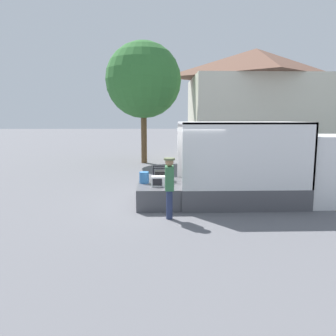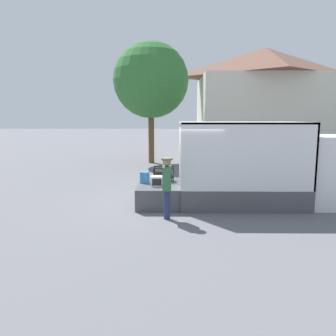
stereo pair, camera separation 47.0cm
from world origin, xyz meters
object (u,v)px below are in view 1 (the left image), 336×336
object	(u,v)px
portable_generator	(164,176)
street_tree	(143,80)
box_truck	(291,175)
microwave	(159,181)
worker_person	(169,182)
orange_bucket	(144,178)

from	to	relation	value
portable_generator	street_tree	xyz separation A→B (m)	(-1.06, 9.66, 4.27)
box_truck	street_tree	bearing A→B (deg)	117.88
microwave	street_tree	xyz separation A→B (m)	(-0.89, 10.47, 4.30)
portable_generator	worker_person	distance (m)	2.17
box_truck	worker_person	size ratio (longest dim) A/B	3.55
microwave	street_tree	bearing A→B (deg)	94.84
box_truck	microwave	size ratio (longest dim) A/B	13.20
street_tree	portable_generator	bearing A→B (deg)	-83.76
box_truck	orange_bucket	world-z (taller)	box_truck
worker_person	portable_generator	bearing A→B (deg)	93.15
portable_generator	street_tree	distance (m)	10.62
street_tree	orange_bucket	bearing A→B (deg)	-87.71
orange_bucket	portable_generator	bearing A→B (deg)	26.48
microwave	worker_person	world-z (taller)	worker_person
microwave	portable_generator	world-z (taller)	portable_generator
portable_generator	box_truck	bearing A→B (deg)	-5.38
worker_person	street_tree	size ratio (longest dim) A/B	0.23
orange_bucket	worker_person	distance (m)	2.00
microwave	orange_bucket	size ratio (longest dim) A/B	1.23
orange_bucket	worker_person	size ratio (longest dim) A/B	0.22
portable_generator	worker_person	bearing A→B (deg)	-86.85
portable_generator	worker_person	xyz separation A→B (m)	(0.12, -2.16, 0.21)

